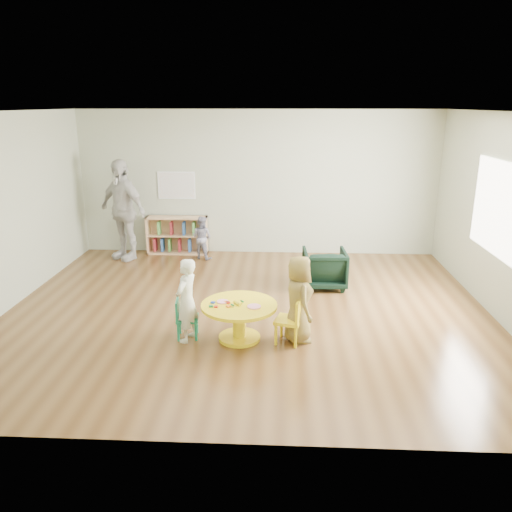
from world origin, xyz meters
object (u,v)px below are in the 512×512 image
Objects in this scene: bookshelf at (177,235)px; toddler at (202,238)px; child_right at (299,299)px; activity_table at (239,315)px; kid_chair_left at (184,317)px; adult_caretaker at (122,210)px; child_left at (187,300)px; kid_chair_right at (292,319)px; armchair at (324,268)px.

toddler reaches higher than bookshelf.
bookshelf is at bearing 14.93° from child_right.
activity_table is 0.71m from kid_chair_left.
adult_caretaker reaches higher than bookshelf.
kid_chair_left is 0.46× the size of child_right.
child_right is 3.86m from toddler.
adult_caretaker is at bearing -156.13° from bookshelf.
bookshelf is at bearing -8.73° from toddler.
child_left reaches higher than kid_chair_left.
activity_table is at bearing 81.96° from kid_chair_left.
activity_table is 1.63× the size of kid_chair_right.
child_left is (-1.89, -2.03, 0.22)m from armchair.
kid_chair_right is 2.12m from armchair.
kid_chair_right is (1.38, -0.08, 0.04)m from kid_chair_left.
toddler is at bearing -154.99° from child_left.
activity_table is 4.11m from bookshelf.
kid_chair_left is 3.87m from adult_caretaker.
child_right is at bearing 82.93° from kid_chair_left.
armchair is (2.80, -1.82, -0.05)m from bookshelf.
bookshelf is at bearing -35.57° from armchair.
toddler is (-2.24, 1.46, 0.10)m from armchair.
kid_chair_left is 3.87m from bookshelf.
kid_chair_left is at bearing 178.51° from activity_table.
adult_caretaker is at bearing 25.78° from toddler.
armchair reaches higher than kid_chair_left.
kid_chair_right is 0.71× the size of toddler.
child_left is at bearing 75.88° from child_right.
child_right is (0.08, 0.07, 0.24)m from kid_chair_right.
bookshelf is 0.67m from toddler.
child_left reaches higher than activity_table.
toddler reaches higher than armchair.
armchair is (1.23, 1.98, -0.02)m from activity_table.
adult_caretaker reaches higher than child_left.
bookshelf is (-1.57, 3.79, 0.03)m from activity_table.
child_left is (-0.65, -0.05, 0.21)m from activity_table.
kid_chair_right is at bearing 80.07° from kid_chair_left.
armchair reaches higher than kid_chair_right.
adult_caretaker is (-1.80, 3.36, 0.68)m from kid_chair_left.
toddler is (-1.75, 3.43, -0.14)m from child_right.
bookshelf is (-2.24, 3.86, 0.05)m from kid_chair_right.
child_left is (0.92, -3.85, 0.17)m from bookshelf.
toddler reaches higher than kid_chair_left.
activity_table is at bearing 100.61° from kid_chair_right.
child_right is at bearing 140.68° from toddler.
child_left reaches higher than kid_chair_right.
adult_caretaker is at bearing -23.21° from armchair.
kid_chair_left is at bearing 118.63° from toddler.
bookshelf is 1.18m from adult_caretaker.
child_right is at bearing -32.48° from kid_chair_right.
activity_table is 0.89× the size of child_left.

